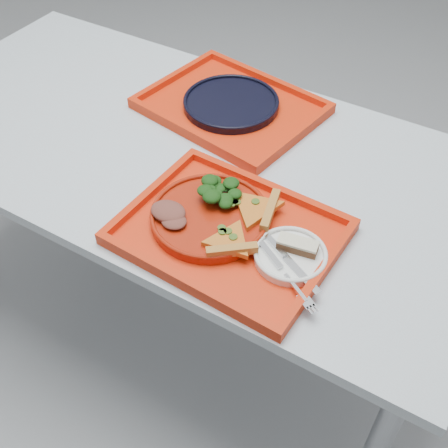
# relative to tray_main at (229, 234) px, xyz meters

# --- Properties ---
(ground) EXTENTS (10.00, 10.00, 0.00)m
(ground) POSITION_rel_tray_main_xyz_m (-0.28, 0.21, -0.76)
(ground) COLOR gray
(ground) RESTS_ON ground
(table) EXTENTS (1.60, 0.80, 0.75)m
(table) POSITION_rel_tray_main_xyz_m (-0.28, 0.21, -0.08)
(table) COLOR #A9B1BD
(table) RESTS_ON ground
(tray_main) EXTENTS (0.47, 0.37, 0.01)m
(tray_main) POSITION_rel_tray_main_xyz_m (0.00, 0.00, 0.00)
(tray_main) COLOR red
(tray_main) RESTS_ON table
(tray_far) EXTENTS (0.50, 0.42, 0.01)m
(tray_far) POSITION_rel_tray_main_xyz_m (-0.24, 0.41, 0.00)
(tray_far) COLOR red
(tray_far) RESTS_ON table
(dinner_plate) EXTENTS (0.26, 0.26, 0.02)m
(dinner_plate) POSITION_rel_tray_main_xyz_m (-0.05, 0.01, 0.02)
(dinner_plate) COLOR #981D0A
(dinner_plate) RESTS_ON tray_main
(side_plate) EXTENTS (0.15, 0.15, 0.01)m
(side_plate) POSITION_rel_tray_main_xyz_m (0.14, 0.00, 0.01)
(side_plate) COLOR white
(side_plate) RESTS_ON tray_main
(navy_plate) EXTENTS (0.26, 0.26, 0.02)m
(navy_plate) POSITION_rel_tray_main_xyz_m (-0.24, 0.41, 0.01)
(navy_plate) COLOR black
(navy_plate) RESTS_ON tray_far
(pizza_slice_a) EXTENTS (0.16, 0.16, 0.02)m
(pizza_slice_a) POSITION_rel_tray_main_xyz_m (0.02, -0.04, 0.03)
(pizza_slice_a) COLOR orange
(pizza_slice_a) RESTS_ON dinner_plate
(pizza_slice_b) EXTENTS (0.16, 0.15, 0.02)m
(pizza_slice_b) POSITION_rel_tray_main_xyz_m (0.02, 0.07, 0.03)
(pizza_slice_b) COLOR orange
(pizza_slice_b) RESTS_ON dinner_plate
(salad_heap) EXTENTS (0.09, 0.08, 0.05)m
(salad_heap) POSITION_rel_tray_main_xyz_m (-0.07, 0.07, 0.05)
(salad_heap) COLOR black
(salad_heap) RESTS_ON dinner_plate
(meat_portion) EXTENTS (0.08, 0.06, 0.02)m
(meat_portion) POSITION_rel_tray_main_xyz_m (-0.13, -0.04, 0.04)
(meat_portion) COLOR brown
(meat_portion) RESTS_ON dinner_plate
(dessert_bar) EXTENTS (0.09, 0.05, 0.02)m
(dessert_bar) POSITION_rel_tray_main_xyz_m (0.15, 0.02, 0.03)
(dessert_bar) COLOR #4B2D19
(dessert_bar) RESTS_ON side_plate
(knife) EXTENTS (0.17, 0.10, 0.01)m
(knife) POSITION_rel_tray_main_xyz_m (0.15, -0.02, 0.02)
(knife) COLOR silver
(knife) RESTS_ON side_plate
(fork) EXTENTS (0.17, 0.11, 0.01)m
(fork) POSITION_rel_tray_main_xyz_m (0.16, -0.05, 0.02)
(fork) COLOR silver
(fork) RESTS_ON side_plate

